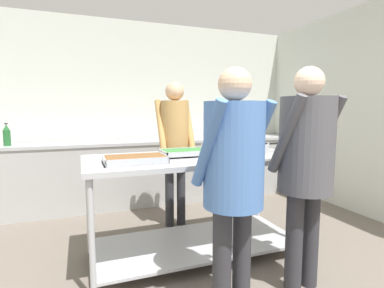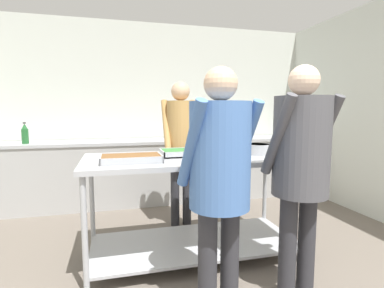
% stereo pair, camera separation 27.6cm
% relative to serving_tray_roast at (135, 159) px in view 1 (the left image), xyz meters
% --- Properties ---
extents(wall_rear, '(4.95, 0.06, 2.65)m').
position_rel_serving_tray_roast_xyz_m(wall_rear, '(0.53, 2.29, 0.37)').
color(wall_rear, silver).
rests_on(wall_rear, ground_plane).
extents(wall_right, '(0.06, 3.71, 2.65)m').
position_rel_serving_tray_roast_xyz_m(wall_right, '(2.97, 0.49, 0.37)').
color(wall_right, silver).
rests_on(wall_right, ground_plane).
extents(back_counter, '(4.79, 0.65, 0.91)m').
position_rel_serving_tray_roast_xyz_m(back_counter, '(0.53, 1.92, -0.50)').
color(back_counter, '#A8A8A8').
rests_on(back_counter, ground_plane).
extents(serving_counter, '(1.93, 0.88, 0.93)m').
position_rel_serving_tray_roast_xyz_m(serving_counter, '(0.57, 0.14, -0.33)').
color(serving_counter, '#ADAFB5').
rests_on(serving_counter, ground_plane).
extents(serving_tray_roast, '(0.48, 0.31, 0.05)m').
position_rel_serving_tray_roast_xyz_m(serving_tray_roast, '(0.00, 0.00, 0.00)').
color(serving_tray_roast, '#ADAFB5').
rests_on(serving_tray_roast, serving_counter).
extents(serving_tray_vegetables, '(0.41, 0.30, 0.05)m').
position_rel_serving_tray_roast_xyz_m(serving_tray_vegetables, '(0.48, 0.21, -0.00)').
color(serving_tray_vegetables, '#ADAFB5').
rests_on(serving_tray_vegetables, serving_counter).
extents(plate_stack, '(0.22, 0.22, 0.07)m').
position_rel_serving_tray_roast_xyz_m(plate_stack, '(0.83, 0.37, 0.01)').
color(plate_stack, white).
rests_on(plate_stack, serving_counter).
extents(sauce_pan, '(0.39, 0.25, 0.10)m').
position_rel_serving_tray_roast_xyz_m(sauce_pan, '(1.18, 0.12, 0.03)').
color(sauce_pan, '#ADAFB5').
rests_on(sauce_pan, serving_counter).
extents(guest_serving_left, '(0.52, 0.39, 1.64)m').
position_rel_serving_tray_roast_xyz_m(guest_serving_left, '(1.12, -0.62, 0.05)').
color(guest_serving_left, '#2D2D33').
rests_on(guest_serving_left, ground_plane).
extents(guest_serving_right, '(0.53, 0.41, 1.60)m').
position_rel_serving_tray_roast_xyz_m(guest_serving_right, '(0.51, -0.68, 0.03)').
color(guest_serving_right, '#2D2D33').
rests_on(guest_serving_right, ground_plane).
extents(cook_behind_counter, '(0.40, 0.31, 1.65)m').
position_rel_serving_tray_roast_xyz_m(cook_behind_counter, '(0.61, 0.89, 0.08)').
color(cook_behind_counter, '#2D2D33').
rests_on(cook_behind_counter, ground_plane).
extents(water_bottle, '(0.08, 0.08, 0.27)m').
position_rel_serving_tray_roast_xyz_m(water_bottle, '(-1.23, 1.82, 0.08)').
color(water_bottle, '#23602D').
rests_on(water_bottle, back_counter).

